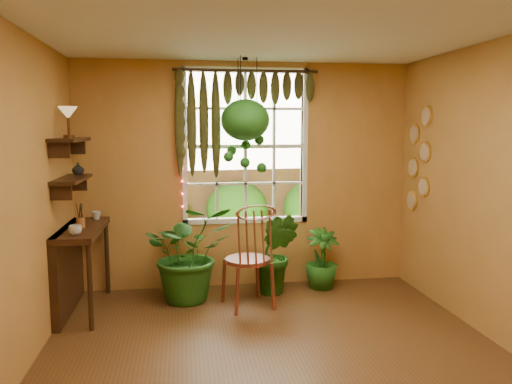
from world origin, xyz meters
The scene contains 22 objects.
floor centered at (0.00, 0.00, 0.00)m, with size 4.50×4.50×0.00m, color #573818.
ceiling centered at (0.00, 0.00, 2.70)m, with size 4.50×4.50×0.00m, color silver.
wall_back centered at (0.00, 2.25, 1.35)m, with size 4.00×4.00×0.00m, color #C08341.
wall_left centered at (-2.00, 0.00, 1.35)m, with size 4.50×4.50×0.00m, color #C08341.
window centered at (0.00, 2.28, 1.70)m, with size 1.52×0.10×1.86m.
valance_vine centered at (-0.08, 2.16, 2.28)m, with size 1.70×0.12×1.10m.
string_lights centered at (-0.76, 2.19, 1.75)m, with size 0.03×0.03×1.54m, color #FF2633, non-canonical shape.
wall_plates centered at (1.98, 1.79, 1.55)m, with size 0.04×0.32×1.10m, color beige, non-canonical shape.
counter_ledge centered at (-1.91, 1.60, 0.55)m, with size 0.40×1.20×0.90m.
shelf_lower centered at (-1.88, 1.60, 1.40)m, with size 0.25×0.90×0.04m, color #33200E.
shelf_upper centered at (-1.88, 1.60, 1.80)m, with size 0.25×0.90×0.04m, color #33200E.
backyard centered at (0.24, 6.87, 1.28)m, with size 14.00×10.00×12.00m.
windsor_chair centered at (-0.07, 1.46, 0.38)m, with size 0.59×0.62×1.30m.
potted_plant_left centered at (-0.69, 1.77, 0.54)m, with size 0.98×0.85×1.09m, color #154713.
potted_plant_mid centered at (0.29, 1.85, 0.48)m, with size 0.53×0.42×0.95m, color #154713.
potted_plant_right centered at (0.88, 1.97, 0.36)m, with size 0.40×0.40×0.72m, color #154713.
hanging_basket centered at (-0.05, 1.92, 1.94)m, with size 0.55×0.55×1.30m.
cup_a centered at (-1.78, 1.19, 0.95)m, with size 0.12×0.12×0.10m, color silver.
cup_b centered at (-1.72, 2.03, 0.95)m, with size 0.10×0.10×0.09m, color beige.
brush_jar centered at (-1.80, 1.56, 1.02)m, with size 0.09×0.09×0.32m.
shelf_vase centered at (-1.87, 1.90, 1.48)m, with size 0.13×0.13×0.13m, color #B2AD99.
tiffany_lamp centered at (-1.86, 1.48, 2.05)m, with size 0.19×0.19×0.31m.
Camera 1 is at (-0.76, -3.69, 1.90)m, focal length 35.00 mm.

